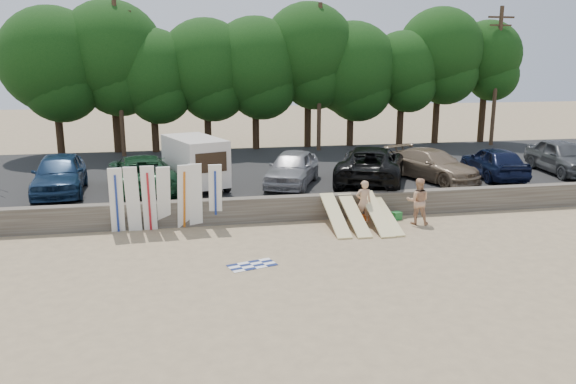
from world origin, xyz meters
The scene contains 29 objects.
ground centered at (0.00, 0.00, 0.00)m, with size 120.00×120.00×0.00m, color tan.
seawall centered at (0.00, 3.00, 0.50)m, with size 44.00×0.50×1.00m, color #6B6356.
parking_lot centered at (0.00, 10.50, 0.35)m, with size 44.00×14.50×0.70m, color #282828.
treeline centered at (-1.57, 17.47, 6.28)m, with size 33.27×6.77×9.23m.
utility_poles centered at (2.00, 16.00, 5.43)m, with size 25.80×0.26×9.00m.
box_trailer centered at (-6.01, 6.21, 2.00)m, with size 2.98×4.05×2.32m.
car_0 centered at (-11.78, 6.53, 1.56)m, with size 2.03×5.05×1.72m, color navy.
car_1 centered at (-8.34, 6.34, 1.50)m, with size 2.67×5.79×1.61m, color #143820.
car_2 centered at (-1.61, 6.29, 1.50)m, with size 1.89×4.69×1.60m, color gray.
car_3 centered at (2.11, 6.11, 1.57)m, with size 2.87×6.23×1.73m, color black.
car_4 centered at (5.22, 6.20, 1.43)m, with size 2.03×5.00×1.45m, color #877055.
car_5 centered at (8.31, 6.02, 1.48)m, with size 1.84×4.58×1.56m, color black.
car_6 centered at (12.39, 6.45, 1.55)m, with size 2.01×4.98×1.70m, color #47494B.
surfboard_upright_0 centered at (-9.00, 2.42, 1.27)m, with size 0.50×0.06×2.60m, color white.
surfboard_upright_1 centered at (-8.42, 2.42, 1.28)m, with size 0.50×0.06×2.60m, color white.
surfboard_upright_2 centered at (-7.84, 2.46, 1.28)m, with size 0.50×0.06×2.60m, color white.
surfboard_upright_3 centered at (-7.31, 2.55, 1.26)m, with size 0.50×0.06×2.60m, color white.
surfboard_upright_4 centered at (-6.54, 2.53, 1.28)m, with size 0.50×0.06×2.60m, color white.
surfboard_upright_5 centered at (-6.11, 2.56, 1.28)m, with size 0.50×0.06×2.60m, color white.
surfboard_upright_6 centered at (-5.36, 2.60, 1.26)m, with size 0.50×0.06×2.60m, color white.
surfboard_low_0 centered at (-0.87, 1.55, 0.53)m, with size 0.56×3.00×0.07m, color beige.
surfboard_low_1 centered at (-0.12, 1.49, 0.51)m, with size 0.56×3.00×0.07m, color beige.
surfboard_low_2 centered at (0.73, 1.37, 0.57)m, with size 0.56×3.00×0.07m, color beige.
surfboard_low_3 centered at (1.12, 1.46, 0.45)m, with size 0.56×3.00×0.07m, color beige.
beachgoer_a centered at (0.42, 2.02, 0.87)m, with size 0.63×0.42×1.74m, color tan.
beachgoer_b centered at (2.49, 1.54, 0.92)m, with size 0.90×0.70×1.85m, color tan.
cooler centered at (1.90, 2.25, 0.16)m, with size 0.38×0.30×0.32m, color #238336.
gear_bag centered at (0.61, 2.40, 0.11)m, with size 0.30×0.25×0.22m, color orange.
beach_towel centered at (-4.51, -1.85, 0.01)m, with size 1.50×1.50×0.00m, color white.
Camera 1 is at (-6.49, -18.50, 6.35)m, focal length 35.00 mm.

